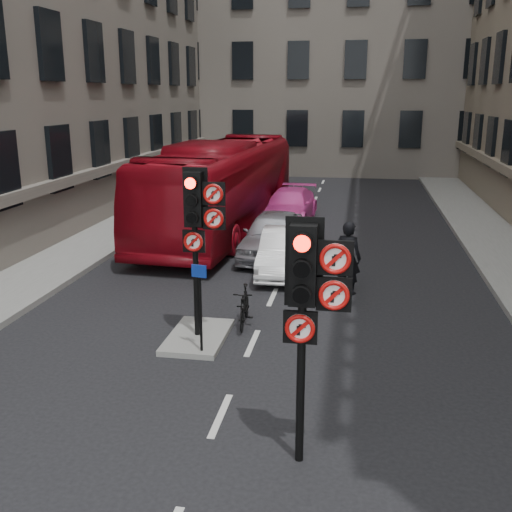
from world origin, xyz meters
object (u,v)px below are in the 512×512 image
(car_white, at_px, (285,251))
(car_pink, at_px, (289,206))
(motorcyclist, at_px, (348,258))
(info_sign, at_px, (200,296))
(signal_far, at_px, (198,217))
(signal_near, at_px, (309,292))
(motorcycle, at_px, (244,306))
(car_silver, at_px, (273,235))
(bus_red, at_px, (222,187))

(car_white, xyz_separation_m, car_pink, (-0.71, 7.12, 0.03))
(motorcyclist, relative_size, info_sign, 1.08)
(signal_far, xyz_separation_m, car_white, (1.14, 5.30, -2.07))
(signal_near, xyz_separation_m, car_white, (-1.46, 9.30, -1.95))
(motorcycle, bearing_deg, signal_near, -74.03)
(car_silver, bearing_deg, car_pink, 94.92)
(motorcycle, bearing_deg, car_white, 80.45)
(signal_near, height_order, motorcyclist, signal_near)
(car_silver, distance_m, car_pink, 5.45)
(signal_far, distance_m, car_silver, 7.27)
(car_silver, relative_size, info_sign, 2.37)
(car_white, bearing_deg, motorcyclist, -43.56)
(motorcycle, xyz_separation_m, motorcyclist, (2.25, 2.66, 0.53))
(signal_near, relative_size, motorcyclist, 1.83)
(signal_near, relative_size, bus_red, 0.29)
(car_silver, bearing_deg, car_white, -66.94)
(signal_near, distance_m, info_sign, 4.19)
(signal_near, bearing_deg, bus_red, 107.39)
(motorcyclist, distance_m, info_sign, 5.28)
(signal_near, relative_size, info_sign, 1.97)
(signal_near, height_order, car_silver, signal_near)
(car_white, xyz_separation_m, motorcyclist, (1.86, -1.64, 0.34))
(signal_far, height_order, motorcycle, signal_far)
(car_silver, height_order, car_white, car_silver)
(signal_near, height_order, car_pink, signal_near)
(car_silver, relative_size, motorcyclist, 2.20)
(signal_near, xyz_separation_m, car_silver, (-2.04, 10.97, -1.85))
(motorcycle, relative_size, info_sign, 0.83)
(signal_near, xyz_separation_m, motorcycle, (-1.85, 5.01, -2.13))
(bus_red, bearing_deg, motorcyclist, -49.88)
(car_silver, xyz_separation_m, bus_red, (-2.40, 3.23, 0.99))
(car_pink, height_order, motorcyclist, motorcyclist)
(car_white, distance_m, motorcycle, 4.32)
(car_silver, distance_m, info_sign, 7.81)
(bus_red, height_order, motorcyclist, bus_red)
(bus_red, bearing_deg, signal_near, -69.07)
(car_silver, distance_m, bus_red, 4.15)
(info_sign, bearing_deg, signal_near, -42.45)
(signal_far, bearing_deg, motorcycle, 53.32)
(car_pink, xyz_separation_m, info_sign, (-0.22, -13.23, 0.63))
(signal_near, xyz_separation_m, car_pink, (-2.16, 16.42, -1.92))
(motorcyclist, bearing_deg, signal_near, 106.48)
(signal_near, bearing_deg, car_silver, 100.55)
(signal_near, bearing_deg, motorcycle, 110.28)
(signal_near, height_order, info_sign, signal_near)
(car_silver, distance_m, motorcyclist, 4.12)
(car_white, height_order, car_pink, car_pink)
(motorcyclist, bearing_deg, car_white, -21.93)
(car_white, bearing_deg, car_silver, 107.23)
(motorcyclist, bearing_deg, car_pink, -54.21)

